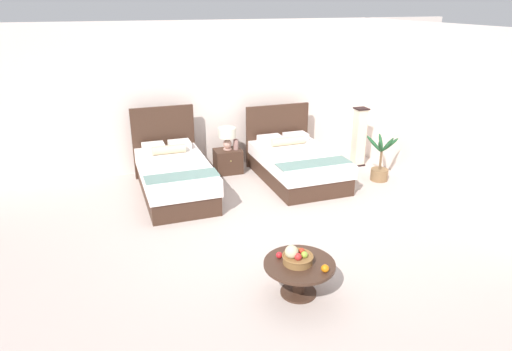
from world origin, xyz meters
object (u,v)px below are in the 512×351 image
(bed_near_corner, at_px, (296,163))
(vase, at_px, (236,144))
(nightstand, at_px, (228,161))
(table_lamp, at_px, (227,135))
(bed_near_window, at_px, (174,176))
(potted_palm, at_px, (380,167))
(coffee_table, at_px, (299,271))
(floor_lamp_corner, at_px, (359,137))
(loose_orange, at_px, (325,268))
(loose_apple, at_px, (279,255))
(fruit_bowl, at_px, (297,257))

(bed_near_corner, height_order, vase, bed_near_corner)
(nightstand, relative_size, table_lamp, 1.20)
(bed_near_window, height_order, vase, bed_near_window)
(table_lamp, distance_m, potted_palm, 2.89)
(coffee_table, relative_size, floor_lamp_corner, 0.69)
(coffee_table, distance_m, loose_orange, 0.35)
(loose_apple, distance_m, floor_lamp_corner, 4.57)
(bed_near_window, distance_m, vase, 1.48)
(bed_near_corner, distance_m, loose_orange, 3.72)
(vase, relative_size, coffee_table, 0.25)
(table_lamp, xyz_separation_m, fruit_bowl, (-0.29, -4.01, -0.26))
(loose_apple, distance_m, loose_orange, 0.55)
(nightstand, height_order, fruit_bowl, fruit_bowl)
(potted_palm, bearing_deg, table_lamp, 153.06)
(vase, height_order, fruit_bowl, vase)
(vase, relative_size, floor_lamp_corner, 0.17)
(loose_apple, bearing_deg, loose_orange, -48.92)
(bed_near_corner, bearing_deg, floor_lamp_corner, 12.19)
(coffee_table, height_order, potted_palm, potted_palm)
(coffee_table, distance_m, potted_palm, 3.91)
(nightstand, height_order, loose_apple, loose_apple)
(loose_apple, xyz_separation_m, floor_lamp_corner, (3.02, 3.43, 0.14))
(table_lamp, relative_size, coffee_table, 0.53)
(table_lamp, xyz_separation_m, potted_palm, (2.54, -1.29, -0.49))
(table_lamp, bearing_deg, coffee_table, -93.68)
(coffee_table, height_order, floor_lamp_corner, floor_lamp_corner)
(nightstand, height_order, table_lamp, table_lamp)
(bed_near_window, height_order, coffee_table, bed_near_window)
(bed_near_corner, relative_size, table_lamp, 4.88)
(nightstand, xyz_separation_m, potted_palm, (2.54, -1.27, 0.02))
(loose_orange, relative_size, floor_lamp_corner, 0.07)
(potted_palm, bearing_deg, bed_near_window, 171.64)
(bed_near_corner, distance_m, floor_lamp_corner, 1.54)
(nightstand, distance_m, coffee_table, 4.01)
(bed_near_corner, xyz_separation_m, vase, (-0.95, 0.69, 0.25))
(bed_near_corner, distance_m, nightstand, 1.32)
(coffee_table, xyz_separation_m, loose_orange, (0.19, -0.25, 0.15))
(fruit_bowl, xyz_separation_m, potted_palm, (2.83, 2.72, -0.23))
(loose_apple, distance_m, potted_palm, 3.94)
(bed_near_window, bearing_deg, bed_near_corner, 0.02)
(table_lamp, relative_size, loose_apple, 5.69)
(table_lamp, distance_m, fruit_bowl, 4.03)
(fruit_bowl, bearing_deg, coffee_table, -14.05)
(fruit_bowl, bearing_deg, nightstand, 85.82)
(bed_near_window, height_order, fruit_bowl, bed_near_window)
(loose_orange, height_order, floor_lamp_corner, floor_lamp_corner)
(bed_near_window, bearing_deg, potted_palm, -8.36)
(fruit_bowl, xyz_separation_m, floor_lamp_corner, (2.87, 3.58, 0.10))
(fruit_bowl, height_order, loose_orange, fruit_bowl)
(nightstand, bearing_deg, bed_near_window, -147.25)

